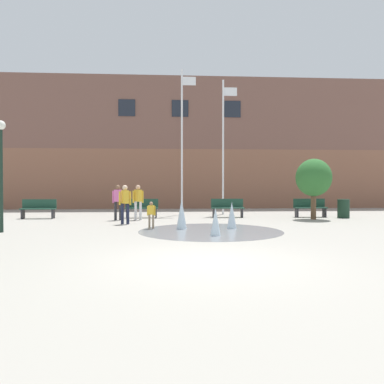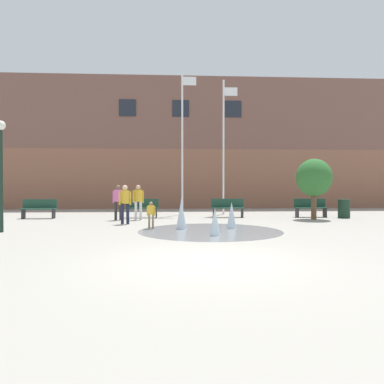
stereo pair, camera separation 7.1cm
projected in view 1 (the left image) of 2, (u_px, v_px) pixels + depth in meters
name	position (u px, v px, depth m)	size (l,w,h in m)	color
ground_plane	(206.00, 261.00, 7.81)	(100.00, 100.00, 0.00)	#9E998E
library_building	(179.00, 147.00, 27.80)	(36.00, 6.05, 8.84)	brown
splash_fountain	(208.00, 221.00, 13.01)	(4.97, 4.97, 1.11)	gray
park_bench_left_of_flagpoles	(38.00, 208.00, 17.70)	(1.60, 0.44, 0.91)	#28282D
park_bench_center	(142.00, 208.00, 18.15)	(1.60, 0.44, 0.91)	#28282D
park_bench_under_right_flagpole	(227.00, 208.00, 18.36)	(1.60, 0.44, 0.91)	#28282D
park_bench_near_trashcan	(310.00, 207.00, 18.51)	(1.60, 0.44, 0.91)	#28282D
adult_in_red	(118.00, 200.00, 16.86)	(0.50, 0.21, 1.59)	#28282D
adult_watching	(125.00, 201.00, 15.14)	(0.50, 0.39, 1.59)	#1E233D
child_in_fountain	(151.00, 213.00, 13.56)	(0.31, 0.19, 0.99)	#89755B
adult_near_bench	(138.00, 199.00, 16.97)	(0.50, 0.39, 1.59)	silver
flagpole_left	(182.00, 138.00, 20.08)	(0.80, 0.10, 7.79)	silver
flagpole_right	(224.00, 143.00, 20.22)	(0.80, 0.10, 7.26)	silver
lamp_post_left_lane	(1.00, 159.00, 12.52)	(0.32, 0.32, 3.76)	#192D23
trash_can	(343.00, 209.00, 18.07)	(0.56, 0.56, 0.90)	#193323
street_tree_near_building	(314.00, 178.00, 17.26)	(1.63, 1.63, 2.80)	brown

